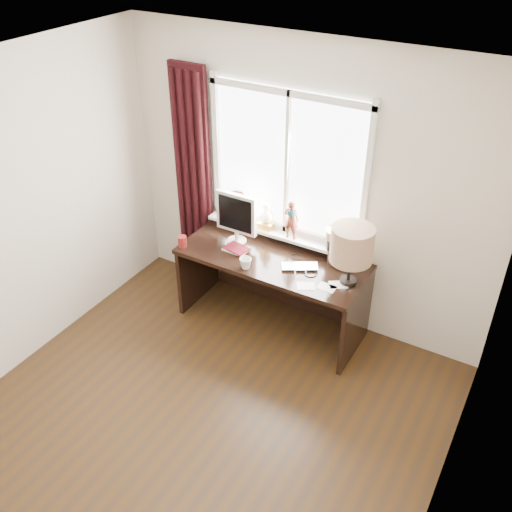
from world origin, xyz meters
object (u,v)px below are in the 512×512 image
Objects in this scene: mug at (246,263)px; monitor at (236,215)px; laptop at (300,267)px; table_lamp at (352,245)px; desk at (277,275)px; red_cup at (182,241)px.

mug is 0.21× the size of monitor.
mug is at bearing -179.78° from laptop.
laptop is at bearing -7.56° from monitor.
desk is at bearing 171.61° from table_lamp.
red_cup is 0.20× the size of table_lamp.
monitor is at bearing 175.93° from table_lamp.
table_lamp is (0.44, 0.01, 0.35)m from laptop.
laptop is 0.40m from desk.
monitor reaches higher than red_cup.
mug is 0.49m from monitor.
desk is 0.67m from monitor.
red_cup reaches higher than laptop.
desk is (0.80, 0.35, -0.30)m from red_cup.
desk is 3.27× the size of table_lamp.
laptop is 3.00× the size of mug.
red_cup reaches higher than mug.
table_lamp reaches higher than red_cup.
table_lamp is at bearing 8.93° from red_cup.
laptop is at bearing 30.18° from mug.
monitor is 0.94× the size of table_lamp.
red_cup is 1.57m from table_lamp.
red_cup is at bearing 179.24° from mug.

